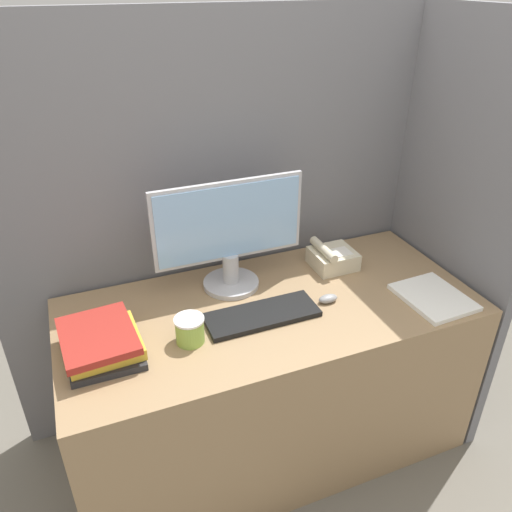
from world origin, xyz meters
The scene contains 11 objects.
ground_plane centered at (0.00, 0.00, 0.00)m, with size 12.00×12.00×0.00m, color #666056.
cubicle_panel_rear centered at (0.00, 0.74, 0.86)m, with size 1.95×0.04×1.72m.
cubicle_panel_right centered at (0.81, 0.38, 0.86)m, with size 0.04×0.77×1.72m.
desk centered at (0.00, 0.35, 0.36)m, with size 1.55×0.71×0.72m.
monitor centered at (-0.09, 0.54, 0.94)m, with size 0.58×0.22×0.44m.
keyboard centered at (-0.06, 0.30, 0.73)m, with size 0.41×0.15×0.02m.
mouse centered at (0.21, 0.29, 0.74)m, with size 0.08×0.04×0.03m.
coffee_cup centered at (-0.34, 0.26, 0.77)m, with size 0.10×0.10×0.09m.
book_stack centered at (-0.62, 0.30, 0.77)m, with size 0.26×0.29×0.09m.
desk_telephone centered at (0.35, 0.52, 0.76)m, with size 0.18×0.18×0.11m.
paper_pile centered at (0.59, 0.16, 0.73)m, with size 0.24×0.28×0.02m.
Camera 1 is at (-0.62, -1.04, 1.81)m, focal length 35.00 mm.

